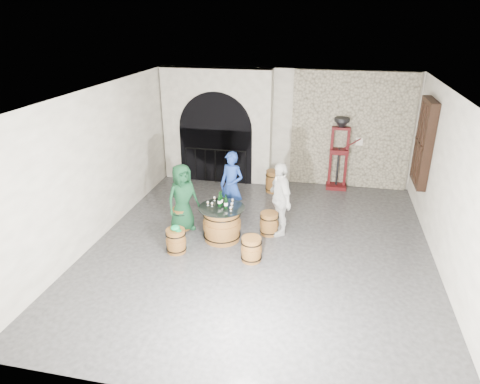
% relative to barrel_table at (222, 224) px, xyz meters
% --- Properties ---
extents(ground, '(8.00, 8.00, 0.00)m').
position_rel_barrel_table_xyz_m(ground, '(0.87, -0.16, -0.38)').
color(ground, '#29292B').
rests_on(ground, ground).
extents(wall_back, '(8.00, 0.00, 8.00)m').
position_rel_barrel_table_xyz_m(wall_back, '(0.87, 3.84, 1.22)').
color(wall_back, silver).
rests_on(wall_back, ground).
extents(wall_front, '(8.00, 0.00, 8.00)m').
position_rel_barrel_table_xyz_m(wall_front, '(0.87, -4.16, 1.22)').
color(wall_front, silver).
rests_on(wall_front, ground).
extents(wall_left, '(0.00, 8.00, 8.00)m').
position_rel_barrel_table_xyz_m(wall_left, '(-2.63, -0.16, 1.22)').
color(wall_left, silver).
rests_on(wall_left, ground).
extents(wall_right, '(0.00, 8.00, 8.00)m').
position_rel_barrel_table_xyz_m(wall_right, '(4.37, -0.16, 1.22)').
color(wall_right, silver).
rests_on(wall_right, ground).
extents(ceiling, '(8.00, 8.00, 0.00)m').
position_rel_barrel_table_xyz_m(ceiling, '(0.87, -0.16, 2.82)').
color(ceiling, beige).
rests_on(ceiling, wall_back).
extents(stone_facing_panel, '(3.20, 0.12, 3.18)m').
position_rel_barrel_table_xyz_m(stone_facing_panel, '(2.67, 3.78, 1.22)').
color(stone_facing_panel, '#B2A98E').
rests_on(stone_facing_panel, ground).
extents(arched_opening, '(3.10, 0.60, 3.19)m').
position_rel_barrel_table_xyz_m(arched_opening, '(-1.03, 3.58, 1.20)').
color(arched_opening, silver).
rests_on(arched_opening, ground).
extents(shuttered_window, '(0.23, 1.10, 2.00)m').
position_rel_barrel_table_xyz_m(shuttered_window, '(4.25, 2.24, 1.42)').
color(shuttered_window, black).
rests_on(shuttered_window, wall_right).
extents(barrel_table, '(0.99, 0.99, 0.77)m').
position_rel_barrel_table_xyz_m(barrel_table, '(0.00, 0.00, 0.00)').
color(barrel_table, brown).
rests_on(barrel_table, ground).
extents(barrel_stool_left, '(0.42, 0.42, 0.51)m').
position_rel_barrel_table_xyz_m(barrel_stool_left, '(-1.02, 0.30, -0.13)').
color(barrel_stool_left, brown).
rests_on(barrel_stool_left, ground).
extents(barrel_stool_far, '(0.42, 0.42, 0.51)m').
position_rel_barrel_table_xyz_m(barrel_stool_far, '(-0.04, 1.06, -0.13)').
color(barrel_stool_far, brown).
rests_on(barrel_stool_far, ground).
extents(barrel_stool_right, '(0.42, 0.42, 0.51)m').
position_rel_barrel_table_xyz_m(barrel_stool_right, '(0.96, 0.46, -0.13)').
color(barrel_stool_right, brown).
rests_on(barrel_stool_right, ground).
extents(barrel_stool_near_right, '(0.42, 0.42, 0.51)m').
position_rel_barrel_table_xyz_m(barrel_stool_near_right, '(0.78, -0.72, -0.13)').
color(barrel_stool_near_right, brown).
rests_on(barrel_stool_near_right, ground).
extents(barrel_stool_near_left, '(0.42, 0.42, 0.51)m').
position_rel_barrel_table_xyz_m(barrel_stool_near_left, '(-0.79, -0.71, -0.13)').
color(barrel_stool_near_left, brown).
rests_on(barrel_stool_near_left, ground).
extents(green_cap, '(0.24, 0.19, 0.10)m').
position_rel_barrel_table_xyz_m(green_cap, '(-0.79, -0.72, 0.17)').
color(green_cap, '#0C8647').
rests_on(green_cap, barrel_stool_near_left).
extents(person_green, '(0.86, 0.90, 1.55)m').
position_rel_barrel_table_xyz_m(person_green, '(-0.97, 0.28, 0.40)').
color(person_green, '#10391F').
rests_on(person_green, ground).
extents(person_blue, '(0.69, 0.57, 1.63)m').
position_rel_barrel_table_xyz_m(person_blue, '(-0.04, 1.11, 0.44)').
color(person_blue, navy).
rests_on(person_blue, ground).
extents(person_white, '(0.83, 1.05, 1.67)m').
position_rel_barrel_table_xyz_m(person_white, '(1.17, 0.56, 0.45)').
color(person_white, silver).
rests_on(person_white, ground).
extents(wine_bottle_left, '(0.08, 0.08, 0.32)m').
position_rel_barrel_table_xyz_m(wine_bottle_left, '(-0.05, 0.05, 0.52)').
color(wine_bottle_left, black).
rests_on(wine_bottle_left, barrel_table).
extents(wine_bottle_center, '(0.08, 0.08, 0.32)m').
position_rel_barrel_table_xyz_m(wine_bottle_center, '(0.10, -0.03, 0.52)').
color(wine_bottle_center, black).
rests_on(wine_bottle_center, barrel_table).
extents(wine_bottle_right, '(0.08, 0.08, 0.32)m').
position_rel_barrel_table_xyz_m(wine_bottle_right, '(-0.04, 0.12, 0.52)').
color(wine_bottle_right, black).
rests_on(wine_bottle_right, barrel_table).
extents(tasting_glass_a, '(0.05, 0.05, 0.10)m').
position_rel_barrel_table_xyz_m(tasting_glass_a, '(-0.21, -0.00, 0.43)').
color(tasting_glass_a, '#BF7E25').
rests_on(tasting_glass_a, barrel_table).
extents(tasting_glass_b, '(0.05, 0.05, 0.10)m').
position_rel_barrel_table_xyz_m(tasting_glass_b, '(0.21, 0.06, 0.43)').
color(tasting_glass_b, '#BF7E25').
rests_on(tasting_glass_b, barrel_table).
extents(tasting_glass_c, '(0.05, 0.05, 0.10)m').
position_rel_barrel_table_xyz_m(tasting_glass_c, '(-0.24, 0.30, 0.43)').
color(tasting_glass_c, '#BF7E25').
rests_on(tasting_glass_c, barrel_table).
extents(tasting_glass_d, '(0.05, 0.05, 0.10)m').
position_rel_barrel_table_xyz_m(tasting_glass_d, '(0.18, 0.26, 0.43)').
color(tasting_glass_d, '#BF7E25').
rests_on(tasting_glass_d, barrel_table).
extents(tasting_glass_e, '(0.05, 0.05, 0.10)m').
position_rel_barrel_table_xyz_m(tasting_glass_e, '(0.23, -0.13, 0.43)').
color(tasting_glass_e, '#BF7E25').
rests_on(tasting_glass_e, barrel_table).
extents(tasting_glass_f, '(0.05, 0.05, 0.10)m').
position_rel_barrel_table_xyz_m(tasting_glass_f, '(-0.31, 0.03, 0.43)').
color(tasting_glass_f, '#BF7E25').
rests_on(tasting_glass_f, barrel_table).
extents(side_barrel, '(0.45, 0.45, 0.60)m').
position_rel_barrel_table_xyz_m(side_barrel, '(0.72, 2.91, -0.08)').
color(side_barrel, brown).
rests_on(side_barrel, ground).
extents(corking_press, '(0.83, 0.46, 2.00)m').
position_rel_barrel_table_xyz_m(corking_press, '(2.41, 3.53, 0.79)').
color(corking_press, '#4C0C0F').
rests_on(corking_press, ground).
extents(control_box, '(0.18, 0.10, 0.22)m').
position_rel_barrel_table_xyz_m(control_box, '(2.92, 3.70, 0.97)').
color(control_box, silver).
rests_on(control_box, wall_back).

